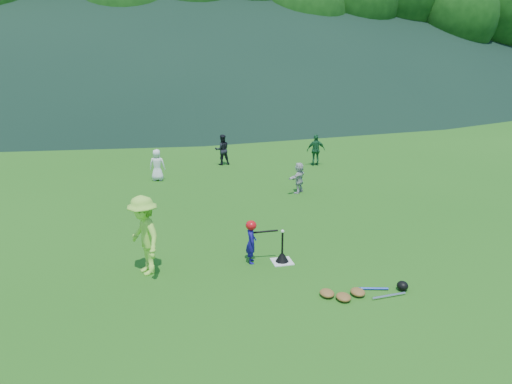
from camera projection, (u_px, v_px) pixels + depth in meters
ground at (282, 262)px, 11.19m from camera, size 120.00×120.00×0.00m
home_plate at (282, 262)px, 11.19m from camera, size 0.45×0.45×0.02m
baseball at (283, 231)px, 10.97m from camera, size 0.08×0.08×0.08m
batter_child at (251, 242)px, 11.04m from camera, size 0.28×0.38×0.96m
adult_coach at (144, 235)px, 10.42m from camera, size 0.98×1.26×1.72m
fielder_a at (157, 165)px, 17.52m from camera, size 0.61×0.47×1.12m
fielder_b at (222, 150)px, 19.74m from camera, size 0.61×0.49×1.21m
fielder_c at (316, 150)px, 19.60m from camera, size 0.75×0.36×1.24m
fielder_d at (299, 178)px, 16.13m from camera, size 0.87×0.87×1.00m
batting_tee at (282, 257)px, 11.15m from camera, size 0.30×0.30×0.68m
batter_gear at (252, 226)px, 10.93m from camera, size 0.73×0.26×0.32m
equipment_pile at (358, 292)px, 9.71m from camera, size 1.80×0.56×0.19m
outfield_fence at (176, 97)px, 37.01m from camera, size 70.07×0.08×1.33m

